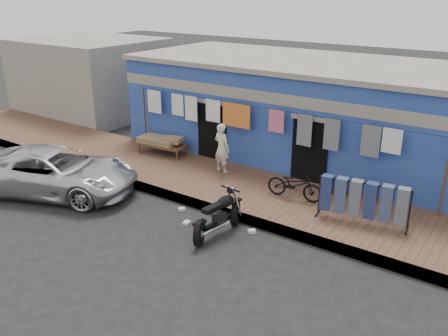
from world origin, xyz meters
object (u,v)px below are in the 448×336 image
seated_person (222,148)px  motorcycle (218,214)px  car (55,171)px  charpoy (163,145)px  jeans_rack (363,201)px  bicycle (295,181)px

seated_person → motorcycle: (1.96, -2.95, -0.48)m
car → charpoy: bearing=-32.2°
seated_person → charpoy: 2.67m
jeans_rack → charpoy: bearing=172.3°
bicycle → jeans_rack: (1.96, -0.25, 0.04)m
charpoy → jeans_rack: bearing=-7.7°
seated_person → motorcycle: bearing=131.8°
charpoy → jeans_rack: (7.34, -1.00, 0.24)m
bicycle → jeans_rack: 1.98m
car → charpoy: (0.72, 3.83, -0.13)m
seated_person → charpoy: size_ratio=0.84×
motorcycle → charpoy: 5.57m
car → motorcycle: size_ratio=2.82×
motorcycle → jeans_rack: 3.52m
jeans_rack → motorcycle: bearing=-141.7°
car → bicycle: size_ratio=3.15×
seated_person → charpoy: bearing=3.3°
seated_person → motorcycle: size_ratio=0.90×
charpoy → jeans_rack: jeans_rack is taller
charpoy → seated_person: bearing=-4.8°
seated_person → jeans_rack: (4.72, -0.78, -0.23)m
car → charpoy: car is taller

